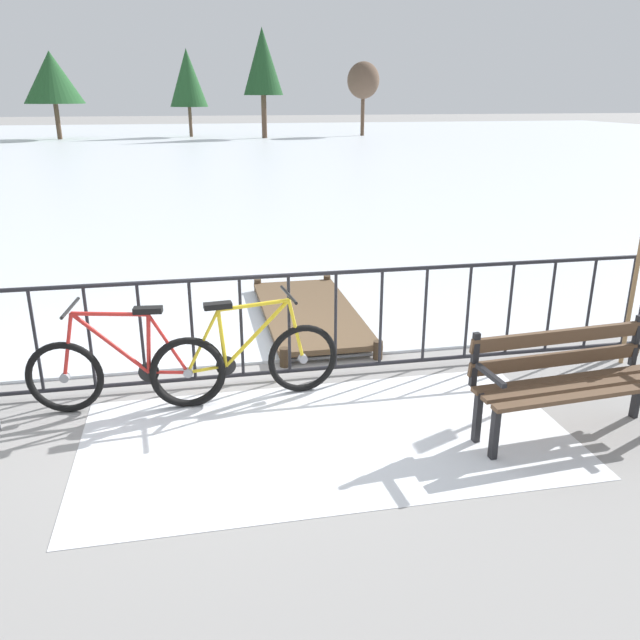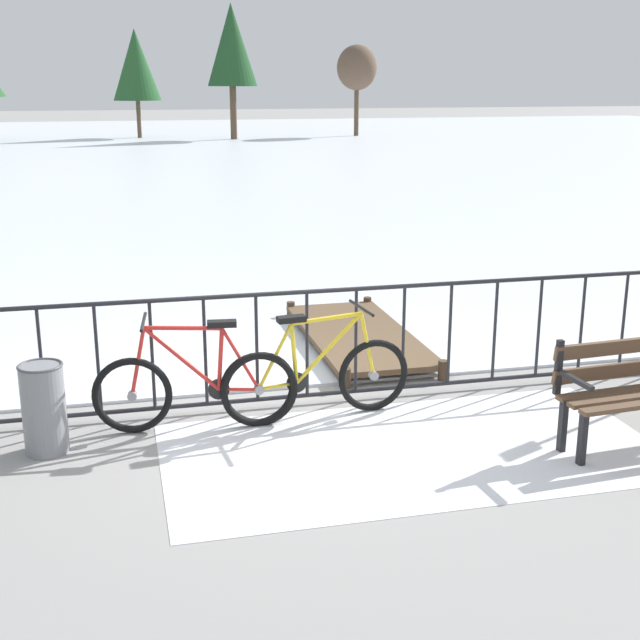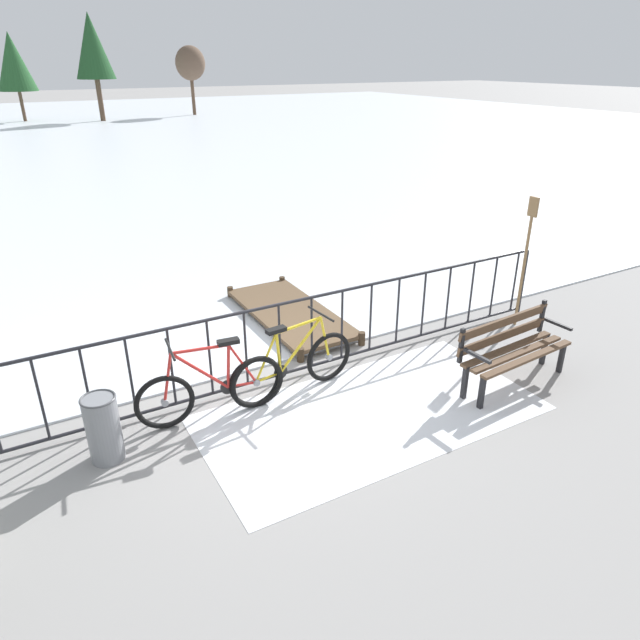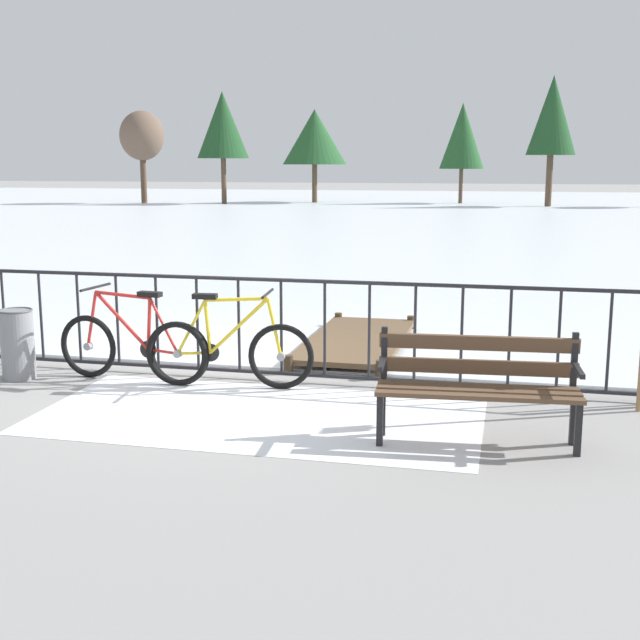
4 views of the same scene
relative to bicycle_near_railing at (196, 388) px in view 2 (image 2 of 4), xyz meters
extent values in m
plane|color=gray|center=(0.80, 0.36, -0.37)|extent=(160.00, 160.00, 0.00)
cube|color=silver|center=(0.80, 28.76, -0.35)|extent=(80.00, 56.00, 0.03)
cube|color=white|center=(1.61, -0.84, -0.36)|extent=(3.93, 2.00, 0.01)
cylinder|color=#232328|center=(0.80, 0.36, 0.68)|extent=(9.00, 0.04, 0.04)
cylinder|color=#232328|center=(0.80, 0.36, -0.29)|extent=(9.00, 0.04, 0.04)
cylinder|color=#232328|center=(-1.25, 0.36, 0.20)|extent=(0.03, 0.03, 0.97)
cylinder|color=#232328|center=(-0.79, 0.36, 0.20)|extent=(0.03, 0.03, 0.97)
cylinder|color=#232328|center=(-0.34, 0.36, 0.20)|extent=(0.03, 0.03, 0.97)
cylinder|color=#232328|center=(0.12, 0.36, 0.20)|extent=(0.03, 0.03, 0.97)
cylinder|color=#232328|center=(0.57, 0.36, 0.20)|extent=(0.03, 0.03, 0.97)
cylinder|color=#232328|center=(1.03, 0.36, 0.20)|extent=(0.03, 0.03, 0.97)
cylinder|color=#232328|center=(1.48, 0.36, 0.20)|extent=(0.03, 0.03, 0.97)
cylinder|color=#232328|center=(1.94, 0.36, 0.20)|extent=(0.03, 0.03, 0.97)
cylinder|color=#232328|center=(2.39, 0.36, 0.20)|extent=(0.03, 0.03, 0.97)
cylinder|color=#232328|center=(2.85, 0.36, 0.20)|extent=(0.03, 0.03, 0.97)
cylinder|color=#232328|center=(3.30, 0.36, 0.20)|extent=(0.03, 0.03, 0.97)
cylinder|color=#232328|center=(3.76, 0.36, 0.20)|extent=(0.03, 0.03, 0.97)
cylinder|color=#232328|center=(4.21, 0.36, 0.20)|extent=(0.03, 0.03, 0.97)
torus|color=black|center=(0.52, -0.05, -0.04)|extent=(0.66, 0.13, 0.66)
cylinder|color=gray|center=(0.52, -0.05, -0.04)|extent=(0.08, 0.07, 0.08)
torus|color=black|center=(-0.53, 0.05, -0.04)|extent=(0.66, 0.13, 0.66)
cylinder|color=gray|center=(-0.53, 0.05, -0.04)|extent=(0.08, 0.07, 0.08)
cylinder|color=red|center=(0.21, -0.02, 0.25)|extent=(0.08, 0.04, 0.53)
cylinder|color=red|center=(-0.11, 0.01, 0.26)|extent=(0.61, 0.10, 0.59)
cylinder|color=red|center=(-0.09, 0.01, 0.53)|extent=(0.63, 0.10, 0.07)
cylinder|color=red|center=(0.35, -0.04, -0.03)|extent=(0.34, 0.06, 0.05)
cylinder|color=red|center=(0.37, -0.04, 0.24)|extent=(0.32, 0.06, 0.56)
cylinder|color=red|center=(-0.46, 0.05, 0.25)|extent=(0.16, 0.05, 0.59)
cube|color=black|center=(0.23, -0.02, 0.55)|extent=(0.25, 0.12, 0.05)
cylinder|color=black|center=(-0.40, 0.04, 0.59)|extent=(0.08, 0.52, 0.03)
cylinder|color=black|center=(0.18, -0.02, -0.02)|extent=(0.18, 0.04, 0.18)
torus|color=black|center=(0.52, -0.05, -0.04)|extent=(0.66, 0.13, 0.66)
cylinder|color=gray|center=(0.52, -0.05, -0.04)|extent=(0.08, 0.07, 0.08)
torus|color=black|center=(1.56, 0.06, -0.04)|extent=(0.66, 0.13, 0.66)
cylinder|color=gray|center=(1.56, 0.06, -0.04)|extent=(0.08, 0.07, 0.08)
cylinder|color=yellow|center=(0.83, -0.02, 0.25)|extent=(0.08, 0.04, 0.53)
cylinder|color=yellow|center=(1.14, 0.02, 0.26)|extent=(0.61, 0.10, 0.59)
cylinder|color=yellow|center=(1.12, 0.01, 0.53)|extent=(0.63, 0.10, 0.07)
cylinder|color=yellow|center=(0.69, -0.03, -0.03)|extent=(0.34, 0.06, 0.05)
cylinder|color=yellow|center=(0.66, -0.03, 0.24)|extent=(0.32, 0.06, 0.56)
cylinder|color=yellow|center=(1.50, 0.05, 0.25)|extent=(0.16, 0.05, 0.59)
cube|color=black|center=(0.81, -0.02, 0.55)|extent=(0.25, 0.12, 0.05)
cylinder|color=black|center=(1.44, 0.05, 0.59)|extent=(0.08, 0.52, 0.03)
cylinder|color=black|center=(0.85, -0.01, -0.02)|extent=(0.18, 0.04, 0.18)
cube|color=brown|center=(3.51, -0.95, 0.21)|extent=(1.60, 0.18, 0.12)
cube|color=black|center=(2.78, -1.38, -0.15)|extent=(0.05, 0.06, 0.44)
cube|color=black|center=(2.76, -1.12, -0.15)|extent=(0.05, 0.06, 0.44)
cube|color=black|center=(2.75, -1.00, 0.30)|extent=(0.05, 0.05, 0.45)
cube|color=black|center=(2.77, -1.25, 0.27)|extent=(0.07, 0.40, 0.04)
cylinder|color=gray|center=(-1.21, -0.17, -0.01)|extent=(0.34, 0.34, 0.72)
torus|color=#494A4E|center=(-1.21, -0.17, 0.35)|extent=(0.35, 0.35, 0.02)
cube|color=brown|center=(1.97, 1.95, -0.25)|extent=(1.10, 2.58, 0.06)
cylinder|color=#433323|center=(1.47, 0.66, -0.27)|extent=(0.10, 0.10, 0.20)
cylinder|color=#433323|center=(2.46, 0.66, -0.27)|extent=(0.10, 0.10, 0.20)
cylinder|color=#433323|center=(1.47, 3.25, -0.27)|extent=(0.10, 0.10, 0.20)
cylinder|color=#433323|center=(2.46, 3.25, -0.27)|extent=(0.10, 0.10, 0.20)
cylinder|color=brown|center=(11.93, 36.88, 1.05)|extent=(0.24, 0.24, 2.83)
ellipsoid|color=brown|center=(11.93, 36.88, 3.08)|extent=(2.06, 2.06, 2.26)
cylinder|color=brown|center=(5.35, 35.68, 1.76)|extent=(0.32, 0.32, 4.25)
cone|color=#1E4723|center=(5.35, 35.68, 4.09)|extent=(2.40, 2.40, 3.82)
cylinder|color=brown|center=(0.88, 37.90, 1.18)|extent=(0.21, 0.21, 3.09)
cone|color=#235128|center=(0.88, 37.90, 3.20)|extent=(2.36, 2.36, 3.42)
camera|label=1|loc=(0.65, -5.28, 2.27)|focal=35.74mm
camera|label=2|loc=(-0.56, -6.71, 2.48)|focal=47.69mm
camera|label=3|loc=(-1.63, -5.33, 3.38)|focal=31.74mm
camera|label=4|loc=(3.75, -7.65, 1.86)|focal=46.72mm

